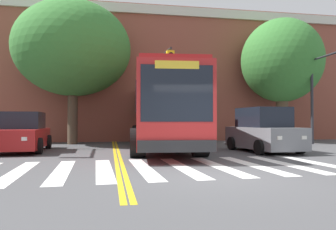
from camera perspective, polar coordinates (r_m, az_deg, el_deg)
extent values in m
plane|color=#4C4C4F|center=(8.06, 8.17, -10.54)|extent=(120.00, 120.00, 0.00)
cube|color=white|center=(9.43, -24.73, -9.03)|extent=(0.62, 4.35, 0.01)
cube|color=white|center=(9.27, -17.98, -9.23)|extent=(0.62, 4.35, 0.01)
cube|color=white|center=(9.23, -11.08, -9.29)|extent=(0.62, 4.35, 0.01)
cube|color=white|center=(9.32, -4.21, -9.23)|extent=(0.62, 4.35, 0.01)
cube|color=white|center=(9.54, 2.42, -9.04)|extent=(0.62, 4.35, 0.01)
cube|color=white|center=(9.88, 8.66, -8.75)|extent=(0.62, 4.35, 0.01)
cube|color=white|center=(10.33, 14.42, -8.40)|extent=(0.62, 4.35, 0.01)
cube|color=white|center=(10.87, 19.65, -8.00)|extent=(0.62, 4.35, 0.01)
cube|color=white|center=(11.48, 24.34, -7.59)|extent=(0.62, 4.35, 0.01)
cube|color=gold|center=(23.24, -9.62, -4.32)|extent=(0.12, 36.00, 0.01)
cube|color=gold|center=(23.24, -9.22, -4.32)|extent=(0.12, 36.00, 0.01)
cube|color=#B22323|center=(15.85, -1.15, 0.71)|extent=(3.40, 12.38, 2.84)
cube|color=black|center=(16.00, 3.21, 1.71)|extent=(0.93, 11.21, 1.02)
cube|color=black|center=(15.81, -5.57, 1.75)|extent=(0.93, 11.21, 1.02)
cube|color=black|center=(9.78, 1.60, 3.82)|extent=(2.17, 0.20, 1.70)
cube|color=yellow|center=(9.89, 1.60, 8.74)|extent=(1.33, 0.14, 0.24)
cube|color=#232326|center=(9.75, 1.62, -5.46)|extent=(2.37, 0.29, 0.36)
cube|color=maroon|center=(15.97, -1.15, 6.10)|extent=(3.21, 11.88, 0.16)
cylinder|color=black|center=(12.26, 5.61, -4.77)|extent=(0.64, 1.11, 1.07)
cylinder|color=black|center=(12.03, -5.27, -4.84)|extent=(0.64, 1.11, 1.07)
cylinder|color=black|center=(18.71, 1.73, -3.49)|extent=(0.64, 1.11, 1.07)
cylinder|color=black|center=(18.56, -5.37, -3.51)|extent=(0.64, 1.11, 1.07)
cylinder|color=black|center=(19.80, 1.33, -3.36)|extent=(0.64, 1.11, 1.07)
cylinder|color=black|center=(19.66, -5.37, -3.37)|extent=(0.64, 1.11, 1.07)
cube|color=#AD1E1E|center=(15.59, -24.23, -3.70)|extent=(2.06, 4.42, 0.81)
cube|color=black|center=(15.70, -24.12, -0.87)|extent=(1.77, 2.15, 0.73)
cube|color=white|center=(13.33, -23.75, -3.82)|extent=(0.20, 0.05, 0.14)
cylinder|color=black|center=(14.12, -21.52, -5.05)|extent=(0.25, 0.67, 0.66)
cylinder|color=black|center=(16.77, -20.10, -4.41)|extent=(0.25, 0.67, 0.66)
cylinder|color=black|center=(17.13, -26.48, -4.30)|extent=(0.25, 0.67, 0.66)
cube|color=slate|center=(14.80, 16.31, -3.79)|extent=(2.09, 4.06, 0.90)
cube|color=black|center=(14.82, 16.21, -0.41)|extent=(1.77, 2.28, 0.85)
cube|color=white|center=(13.46, 22.64, -3.64)|extent=(0.20, 0.06, 0.14)
cube|color=white|center=(12.84, 18.87, -3.80)|extent=(0.20, 0.06, 0.14)
cylinder|color=black|center=(14.32, 21.98, -5.10)|extent=(0.27, 0.62, 0.60)
cylinder|color=black|center=(13.31, 15.68, -5.45)|extent=(0.27, 0.62, 0.60)
cylinder|color=black|center=(16.33, 16.83, -4.63)|extent=(0.27, 0.62, 0.60)
cylinder|color=black|center=(15.45, 11.07, -4.86)|extent=(0.27, 0.62, 0.60)
cube|color=#B7BABF|center=(24.85, -1.53, -2.85)|extent=(1.85, 3.94, 0.78)
cube|color=black|center=(24.87, -1.54, -0.98)|extent=(1.60, 2.20, 0.84)
cube|color=white|center=(23.05, 0.66, -2.79)|extent=(0.20, 0.05, 0.14)
cube|color=white|center=(22.84, -1.76, -2.81)|extent=(0.20, 0.05, 0.14)
cylinder|color=black|center=(23.88, 1.05, -3.53)|extent=(0.25, 0.61, 0.60)
cylinder|color=black|center=(23.52, -2.96, -3.57)|extent=(0.25, 0.61, 0.60)
cylinder|color=black|center=(26.20, -0.24, -3.32)|extent=(0.25, 0.61, 0.60)
cylinder|color=black|center=(25.88, -3.90, -3.34)|extent=(0.25, 0.61, 0.60)
cylinder|color=#28282D|center=(20.74, 23.78, 2.86)|extent=(0.16, 0.16, 5.43)
cylinder|color=#28282D|center=(19.52, 26.57, 9.47)|extent=(0.23, 3.59, 0.11)
cylinder|color=#28282D|center=(19.23, -2.76, 2.49)|extent=(0.16, 0.16, 5.04)
cylinder|color=#28282D|center=(17.35, -1.32, 10.03)|extent=(0.40, 4.44, 0.11)
cube|color=yellow|center=(15.26, 0.39, 9.27)|extent=(0.36, 0.30, 1.00)
cylinder|color=black|center=(15.17, 0.53, 10.49)|extent=(0.22, 0.04, 0.22)
cylinder|color=orange|center=(15.11, 0.53, 9.37)|extent=(0.22, 0.04, 0.22)
cylinder|color=black|center=(15.06, 0.53, 8.25)|extent=(0.22, 0.04, 0.22)
cylinder|color=brown|center=(22.18, 19.26, -0.62)|extent=(0.74, 0.74, 2.95)
ellipsoid|color=#387A33|center=(22.52, 19.20, 8.96)|extent=(7.22, 7.25, 5.34)
cylinder|color=#4C3D2D|center=(19.65, -16.28, -0.24)|extent=(0.57, 0.57, 3.19)
ellipsoid|color=#387A33|center=(20.09, -16.22, 11.01)|extent=(8.33, 8.47, 5.47)
cube|color=brown|center=(25.05, 0.22, 6.31)|extent=(31.68, 6.16, 9.09)
cube|color=beige|center=(22.95, 1.71, 17.64)|extent=(31.68, 0.16, 0.60)
cube|color=black|center=(21.81, 1.69, 1.41)|extent=(1.10, 0.06, 1.40)
cube|color=black|center=(22.07, 1.69, 8.03)|extent=(1.10, 0.06, 1.40)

